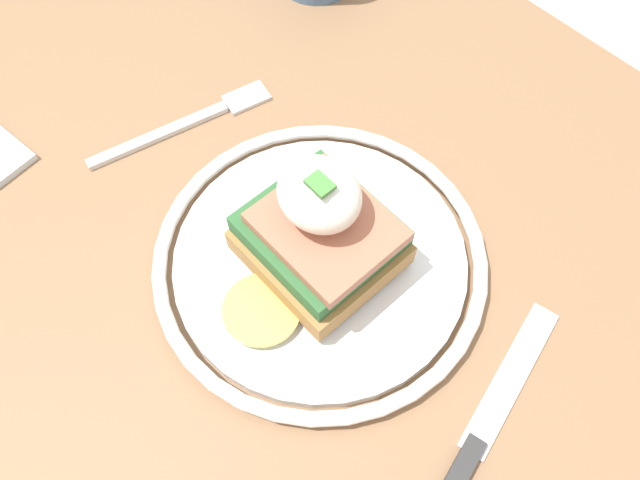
% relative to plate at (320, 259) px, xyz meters
% --- Properties ---
extents(ground_plane, '(6.00, 6.00, 0.00)m').
position_rel_plate_xyz_m(ground_plane, '(0.02, -0.02, -0.77)').
color(ground_plane, '#B2ADA3').
extents(dining_table, '(1.10, 0.70, 0.76)m').
position_rel_plate_xyz_m(dining_table, '(0.02, -0.02, -0.13)').
color(dining_table, '#846042').
rests_on(dining_table, ground_plane).
extents(plate, '(0.23, 0.23, 0.02)m').
position_rel_plate_xyz_m(plate, '(0.00, 0.00, 0.00)').
color(plate, silver).
rests_on(plate, dining_table).
extents(sandwich, '(0.10, 0.13, 0.09)m').
position_rel_plate_xyz_m(sandwich, '(-0.00, 0.00, 0.04)').
color(sandwich, '#9E703D').
rests_on(sandwich, plate).
extents(fork, '(0.05, 0.16, 0.00)m').
position_rel_plate_xyz_m(fork, '(-0.17, 0.01, -0.01)').
color(fork, silver).
rests_on(fork, dining_table).
extents(knife, '(0.06, 0.18, 0.01)m').
position_rel_plate_xyz_m(knife, '(0.16, -0.01, -0.01)').
color(knife, '#2D2D2D').
rests_on(knife, dining_table).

